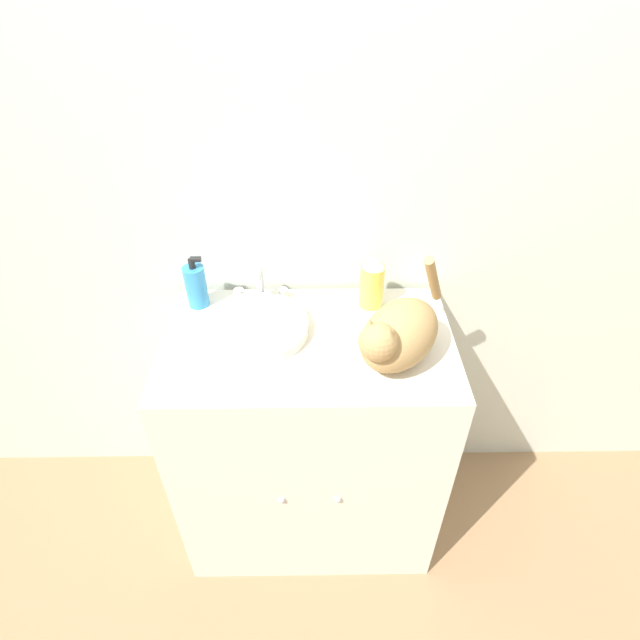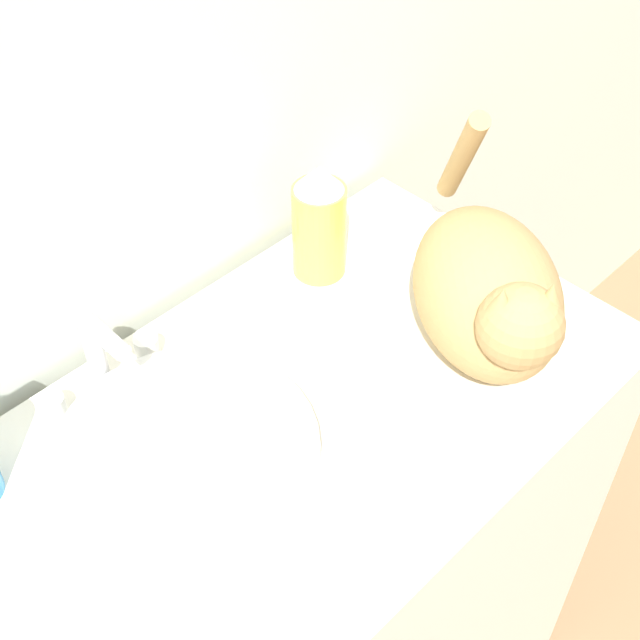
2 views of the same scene
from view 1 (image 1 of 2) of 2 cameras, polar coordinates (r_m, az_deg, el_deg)
ground_plane at (r=2.04m, az=-1.00°, el=-27.15°), size 8.00×8.00×0.00m
wall_back at (r=1.51m, az=-1.53°, el=14.86°), size 6.00×0.05×2.50m
vanity_cabinet at (r=1.77m, az=-1.17°, el=-13.53°), size 0.85×0.52×0.92m
sink_basin at (r=1.46m, az=-7.26°, el=-0.86°), size 0.30×0.30×0.04m
faucet at (r=1.57m, az=-6.86°, el=3.83°), size 0.17×0.09×0.12m
cat at (r=1.33m, az=8.90°, el=-1.59°), size 0.31×0.35×0.26m
soap_bottle at (r=1.58m, az=-13.99°, el=3.84°), size 0.07×0.07×0.17m
spray_bottle at (r=1.53m, az=5.95°, el=4.35°), size 0.07×0.07×0.18m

